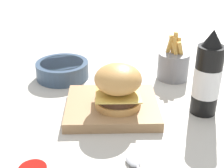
{
  "coord_description": "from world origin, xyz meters",
  "views": [
    {
      "loc": [
        0.03,
        0.67,
        0.4
      ],
      "look_at": [
        0.01,
        -0.0,
        0.07
      ],
      "focal_mm": 50.0,
      "sensor_mm": 36.0,
      "label": 1
    }
  ],
  "objects_px": {
    "burger": "(116,86)",
    "fries_basket": "(173,64)",
    "serving_board": "(112,107)",
    "side_bowl": "(62,69)",
    "spoon": "(138,168)",
    "ketchup_bottle": "(207,78)"
  },
  "relations": [
    {
      "from": "burger",
      "to": "fries_basket",
      "type": "height_order",
      "value": "fries_basket"
    },
    {
      "from": "serving_board",
      "to": "side_bowl",
      "type": "xyz_separation_m",
      "value": [
        0.14,
        -0.2,
        0.01
      ]
    },
    {
      "from": "fries_basket",
      "to": "side_bowl",
      "type": "distance_m",
      "value": 0.33
    },
    {
      "from": "spoon",
      "to": "serving_board",
      "type": "bearing_deg",
      "value": -6.71
    },
    {
      "from": "ketchup_bottle",
      "to": "spoon",
      "type": "height_order",
      "value": "ketchup_bottle"
    },
    {
      "from": "burger",
      "to": "fries_basket",
      "type": "relative_size",
      "value": 0.77
    },
    {
      "from": "ketchup_bottle",
      "to": "fries_basket",
      "type": "bearing_deg",
      "value": -79.76
    },
    {
      "from": "burger",
      "to": "spoon",
      "type": "relative_size",
      "value": 0.8
    },
    {
      "from": "serving_board",
      "to": "burger",
      "type": "relative_size",
      "value": 2.02
    },
    {
      "from": "spoon",
      "to": "burger",
      "type": "bearing_deg",
      "value": -8.54
    },
    {
      "from": "fries_basket",
      "to": "spoon",
      "type": "xyz_separation_m",
      "value": [
        0.15,
        0.4,
        -0.04
      ]
    },
    {
      "from": "serving_board",
      "to": "side_bowl",
      "type": "relative_size",
      "value": 1.43
    },
    {
      "from": "fries_basket",
      "to": "ketchup_bottle",
      "type": "bearing_deg",
      "value": 100.24
    },
    {
      "from": "serving_board",
      "to": "fries_basket",
      "type": "relative_size",
      "value": 1.56
    },
    {
      "from": "serving_board",
      "to": "spoon",
      "type": "xyz_separation_m",
      "value": [
        -0.04,
        0.22,
        -0.01
      ]
    },
    {
      "from": "serving_board",
      "to": "side_bowl",
      "type": "bearing_deg",
      "value": -54.14
    },
    {
      "from": "serving_board",
      "to": "spoon",
      "type": "height_order",
      "value": "serving_board"
    },
    {
      "from": "fries_basket",
      "to": "burger",
      "type": "bearing_deg",
      "value": 48.78
    },
    {
      "from": "burger",
      "to": "side_bowl",
      "type": "height_order",
      "value": "burger"
    },
    {
      "from": "serving_board",
      "to": "side_bowl",
      "type": "height_order",
      "value": "side_bowl"
    },
    {
      "from": "burger",
      "to": "side_bowl",
      "type": "xyz_separation_m",
      "value": [
        0.15,
        -0.22,
        -0.05
      ]
    },
    {
      "from": "side_bowl",
      "to": "spoon",
      "type": "height_order",
      "value": "side_bowl"
    }
  ]
}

